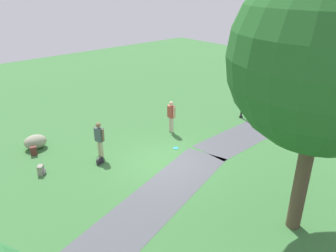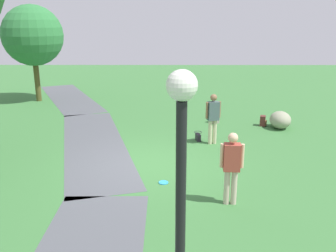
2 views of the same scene
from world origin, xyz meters
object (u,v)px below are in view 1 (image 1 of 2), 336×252
at_px(spare_backpack_on_lawn, 41,170).
at_px(frisbee_on_grass, 176,148).
at_px(lamp_post, 245,80).
at_px(backpack_by_boulder, 34,151).
at_px(woman_with_handbag, 99,138).
at_px(lawn_boulder, 35,142).
at_px(large_shade_tree, 326,58).
at_px(handbag_on_grass, 100,161).
at_px(man_near_boulder, 171,114).

relative_size(spare_backpack_on_lawn, frisbee_on_grass, 1.63).
relative_size(lamp_post, backpack_by_boulder, 8.95).
relative_size(woman_with_handbag, frisbee_on_grass, 6.86).
distance_m(spare_backpack_on_lawn, frisbee_on_grass, 5.95).
xyz_separation_m(lawn_boulder, backpack_by_boulder, (0.32, 0.57, -0.13)).
bearing_deg(frisbee_on_grass, large_shade_tree, 83.24).
distance_m(handbag_on_grass, spare_backpack_on_lawn, 2.37).
xyz_separation_m(woman_with_handbag, man_near_boulder, (-4.13, 0.07, -0.01)).
height_order(backpack_by_boulder, frisbee_on_grass, backpack_by_boulder).
xyz_separation_m(lamp_post, woman_with_handbag, (8.41, -1.33, -1.23)).
xyz_separation_m(lamp_post, lawn_boulder, (10.24, -4.13, -1.88)).
bearing_deg(lawn_boulder, handbag_on_grass, 114.87).
bearing_deg(man_near_boulder, backpack_by_boulder, -20.12).
relative_size(lawn_boulder, spare_backpack_on_lawn, 2.81).
bearing_deg(frisbee_on_grass, handbag_on_grass, -18.52).
height_order(spare_backpack_on_lawn, frisbee_on_grass, spare_backpack_on_lawn).
height_order(lamp_post, backpack_by_boulder, lamp_post).
height_order(large_shade_tree, woman_with_handbag, large_shade_tree).
bearing_deg(woman_with_handbag, backpack_by_boulder, -46.05).
distance_m(lamp_post, lawn_boulder, 11.20).
xyz_separation_m(lamp_post, spare_backpack_on_lawn, (10.95, -1.73, -2.02)).
xyz_separation_m(lawn_boulder, man_near_boulder, (-5.96, 2.87, 0.64)).
bearing_deg(spare_backpack_on_lawn, backpack_by_boulder, -101.98).
bearing_deg(lamp_post, handbag_on_grass, -5.75).
distance_m(large_shade_tree, lamp_post, 9.53).
bearing_deg(man_near_boulder, lamp_post, 163.62).
distance_m(lawn_boulder, frisbee_on_grass, 6.58).
bearing_deg(man_near_boulder, spare_backpack_on_lawn, -4.09).
relative_size(lamp_post, man_near_boulder, 2.14).
distance_m(man_near_boulder, frisbee_on_grass, 2.09).
bearing_deg(lawn_boulder, man_near_boulder, 154.27).
bearing_deg(lamp_post, lawn_boulder, -21.97).
height_order(lawn_boulder, spare_backpack_on_lawn, lawn_boulder).
xyz_separation_m(backpack_by_boulder, spare_backpack_on_lawn, (0.39, 1.82, 0.00)).
bearing_deg(lawn_boulder, woman_with_handbag, 123.13).
distance_m(lamp_post, man_near_boulder, 4.63).
distance_m(lamp_post, frisbee_on_grass, 5.79).
bearing_deg(handbag_on_grass, woman_with_handbag, -125.45).
bearing_deg(backpack_by_boulder, frisbee_on_grass, 143.82).
distance_m(man_near_boulder, spare_backpack_on_lawn, 6.73).
bearing_deg(large_shade_tree, handbag_on_grass, -70.61).
height_order(large_shade_tree, man_near_boulder, large_shade_tree).
height_order(lawn_boulder, man_near_boulder, man_near_boulder).
distance_m(lawn_boulder, man_near_boulder, 6.65).
bearing_deg(handbag_on_grass, frisbee_on_grass, 161.48).
relative_size(lawn_boulder, backpack_by_boulder, 2.81).
bearing_deg(lawn_boulder, backpack_by_boulder, 60.67).
bearing_deg(woman_with_handbag, lawn_boulder, -56.87).
bearing_deg(lamp_post, backpack_by_boulder, -18.62).
relative_size(large_shade_tree, woman_with_handbag, 4.72).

